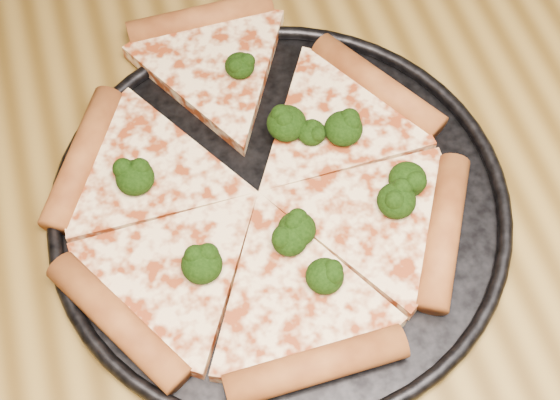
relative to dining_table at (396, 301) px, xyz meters
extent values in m
cube|color=brown|center=(0.00, 0.00, 0.07)|extent=(1.20, 0.90, 0.04)
cylinder|color=black|center=(-0.09, 0.07, 0.09)|extent=(0.37, 0.37, 0.01)
torus|color=black|center=(-0.09, 0.07, 0.10)|extent=(0.38, 0.38, 0.01)
cylinder|color=#A75C29|center=(0.03, 0.16, 0.11)|extent=(0.09, 0.13, 0.03)
cylinder|color=#A75C29|center=(-0.11, 0.28, 0.11)|extent=(0.14, 0.03, 0.03)
cylinder|color=#A75C29|center=(-0.24, 0.16, 0.11)|extent=(0.09, 0.13, 0.03)
cylinder|color=#A75C29|center=(-0.24, 0.01, 0.11)|extent=(0.09, 0.13, 0.03)
cylinder|color=#A75C29|center=(-0.10, -0.07, 0.11)|extent=(0.14, 0.03, 0.03)
cylinder|color=#A75C29|center=(0.03, 0.01, 0.11)|extent=(0.09, 0.13, 0.03)
ellipsoid|color=black|center=(-0.17, 0.03, 0.12)|extent=(0.03, 0.03, 0.02)
ellipsoid|color=black|center=(0.01, 0.05, 0.12)|extent=(0.03, 0.03, 0.02)
ellipsoid|color=black|center=(0.00, 0.04, 0.12)|extent=(0.03, 0.03, 0.02)
ellipsoid|color=black|center=(-0.08, -0.01, 0.12)|extent=(0.03, 0.03, 0.02)
ellipsoid|color=black|center=(-0.05, 0.12, 0.12)|extent=(0.02, 0.02, 0.02)
ellipsoid|color=black|center=(-0.09, 0.03, 0.12)|extent=(0.03, 0.03, 0.02)
ellipsoid|color=black|center=(-0.09, 0.21, 0.12)|extent=(0.03, 0.03, 0.02)
ellipsoid|color=black|center=(-0.06, 0.14, 0.12)|extent=(0.03, 0.03, 0.03)
ellipsoid|color=black|center=(-0.02, 0.12, 0.12)|extent=(0.03, 0.03, 0.02)
ellipsoid|color=black|center=(-0.20, 0.12, 0.12)|extent=(0.03, 0.03, 0.02)
ellipsoid|color=black|center=(-0.09, 0.04, 0.12)|extent=(0.03, 0.03, 0.02)
camera|label=1|loc=(-0.18, -0.25, 0.69)|focal=52.12mm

